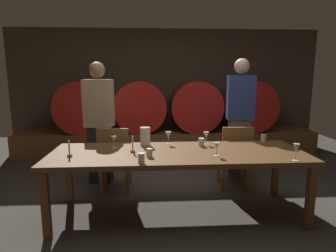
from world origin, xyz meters
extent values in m
plane|color=#3F3A33|center=(0.00, 0.00, 0.00)|extent=(8.22, 8.22, 0.00)
cube|color=#473A2D|center=(0.00, 2.97, 1.23)|extent=(6.33, 0.24, 2.46)
cube|color=brown|center=(0.00, 2.42, 0.23)|extent=(5.69, 0.90, 0.46)
cylinder|color=brown|center=(-1.59, 2.42, 0.94)|extent=(0.96, 0.77, 0.96)
cylinder|color=#B21C16|center=(-1.59, 2.02, 0.94)|extent=(0.97, 0.03, 0.97)
cylinder|color=#B21C16|center=(-1.59, 2.82, 0.94)|extent=(0.97, 0.03, 0.97)
cylinder|color=#2D2D33|center=(-1.59, 2.42, 0.94)|extent=(0.96, 0.04, 0.96)
cylinder|color=brown|center=(-0.51, 2.42, 0.94)|extent=(0.96, 0.77, 0.96)
cylinder|color=#B21C16|center=(-0.51, 2.02, 0.94)|extent=(0.97, 0.03, 0.97)
cylinder|color=#B21C16|center=(-0.51, 2.82, 0.94)|extent=(0.97, 0.03, 0.97)
cylinder|color=#2D2D33|center=(-0.51, 2.42, 0.94)|extent=(0.96, 0.04, 0.96)
cylinder|color=#513319|center=(0.55, 2.42, 0.94)|extent=(0.96, 0.77, 0.96)
cylinder|color=#B21C16|center=(0.55, 2.02, 0.94)|extent=(0.97, 0.03, 0.97)
cylinder|color=#B21C16|center=(0.55, 2.82, 0.94)|extent=(0.97, 0.03, 0.97)
cylinder|color=#2D2D33|center=(0.55, 2.42, 0.94)|extent=(0.96, 0.04, 0.96)
cylinder|color=#513319|center=(1.60, 2.42, 0.94)|extent=(0.96, 0.77, 0.96)
cylinder|color=#B21C16|center=(1.60, 2.02, 0.94)|extent=(0.97, 0.03, 0.97)
cylinder|color=#B21C16|center=(1.60, 2.82, 0.94)|extent=(0.97, 0.03, 0.97)
cylinder|color=#2D2D33|center=(1.60, 2.42, 0.94)|extent=(0.96, 0.04, 0.96)
cube|color=brown|center=(-0.03, -0.14, 0.70)|extent=(2.74, 0.92, 0.05)
cube|color=brown|center=(-1.31, -0.55, 0.34)|extent=(0.07, 0.07, 0.68)
cube|color=brown|center=(1.26, -0.55, 0.34)|extent=(0.07, 0.07, 0.68)
cube|color=brown|center=(-1.31, 0.26, 0.34)|extent=(0.07, 0.07, 0.68)
cube|color=brown|center=(1.26, 0.26, 0.34)|extent=(0.07, 0.07, 0.68)
cube|color=brown|center=(-0.80, 0.62, 0.44)|extent=(0.41, 0.41, 0.04)
cube|color=brown|center=(-0.80, 0.44, 0.67)|extent=(0.40, 0.05, 0.42)
cube|color=brown|center=(-0.62, 0.78, 0.21)|extent=(0.04, 0.04, 0.42)
cube|color=brown|center=(-0.96, 0.79, 0.21)|extent=(0.04, 0.04, 0.42)
cube|color=brown|center=(-0.63, 0.44, 0.21)|extent=(0.04, 0.04, 0.42)
cube|color=brown|center=(-0.97, 0.45, 0.21)|extent=(0.04, 0.04, 0.42)
cube|color=brown|center=(0.82, 0.61, 0.44)|extent=(0.42, 0.42, 0.04)
cube|color=brown|center=(0.81, 0.43, 0.67)|extent=(0.40, 0.07, 0.42)
cube|color=brown|center=(1.00, 0.77, 0.21)|extent=(0.05, 0.05, 0.42)
cube|color=brown|center=(0.66, 0.79, 0.21)|extent=(0.05, 0.05, 0.42)
cube|color=brown|center=(0.98, 0.43, 0.21)|extent=(0.05, 0.05, 0.42)
cube|color=brown|center=(0.64, 0.45, 0.21)|extent=(0.05, 0.05, 0.42)
cube|color=black|center=(-1.04, 0.90, 0.41)|extent=(0.33, 0.25, 0.83)
cube|color=tan|center=(-1.04, 0.90, 1.15)|extent=(0.42, 0.31, 0.66)
sphere|color=#8C664C|center=(-1.04, 0.90, 1.61)|extent=(0.22, 0.22, 0.22)
cube|color=brown|center=(0.99, 0.96, 0.45)|extent=(0.32, 0.24, 0.90)
cube|color=navy|center=(0.99, 0.96, 1.22)|extent=(0.41, 0.29, 0.64)
sphere|color=#D8A884|center=(0.99, 0.96, 1.67)|extent=(0.22, 0.22, 0.22)
cylinder|color=olive|center=(-1.15, -0.26, 0.74)|extent=(0.05, 0.05, 0.02)
cylinder|color=#EDE5CC|center=(-1.15, -0.26, 0.82)|extent=(0.02, 0.02, 0.14)
cone|color=yellow|center=(-1.15, -0.26, 0.90)|extent=(0.01, 0.01, 0.02)
cylinder|color=olive|center=(-0.51, -0.13, 0.74)|extent=(0.05, 0.05, 0.02)
cylinder|color=#EDE5CC|center=(-0.51, -0.13, 0.83)|extent=(0.02, 0.02, 0.15)
cone|color=yellow|center=(-0.51, -0.13, 0.92)|extent=(0.01, 0.01, 0.02)
cylinder|color=white|center=(-0.38, 0.17, 0.83)|extent=(0.12, 0.12, 0.21)
cylinder|color=silver|center=(-0.74, 0.07, 0.73)|extent=(0.06, 0.06, 0.00)
cylinder|color=silver|center=(-0.74, 0.07, 0.76)|extent=(0.01, 0.01, 0.06)
cone|color=silver|center=(-0.74, 0.07, 0.83)|extent=(0.07, 0.07, 0.07)
cylinder|color=silver|center=(-0.11, 0.20, 0.73)|extent=(0.06, 0.06, 0.00)
cylinder|color=silver|center=(-0.11, 0.20, 0.76)|extent=(0.01, 0.01, 0.07)
cone|color=silver|center=(-0.11, 0.20, 0.84)|extent=(0.07, 0.07, 0.08)
cylinder|color=silver|center=(0.34, 0.16, 0.73)|extent=(0.06, 0.06, 0.00)
cylinder|color=silver|center=(0.34, 0.16, 0.77)|extent=(0.01, 0.01, 0.08)
cone|color=silver|center=(0.34, 0.16, 0.84)|extent=(0.07, 0.07, 0.07)
cylinder|color=white|center=(0.35, -0.33, 0.73)|extent=(0.06, 0.06, 0.00)
cylinder|color=white|center=(0.35, -0.33, 0.76)|extent=(0.01, 0.01, 0.06)
cone|color=white|center=(0.35, -0.33, 0.83)|extent=(0.06, 0.06, 0.07)
cylinder|color=silver|center=(1.08, -0.54, 0.73)|extent=(0.06, 0.06, 0.00)
cylinder|color=silver|center=(1.08, -0.54, 0.77)|extent=(0.01, 0.01, 0.08)
cone|color=silver|center=(1.08, -0.54, 0.86)|extent=(0.06, 0.06, 0.08)
cylinder|color=white|center=(-0.41, -0.53, 0.78)|extent=(0.06, 0.06, 0.10)
cylinder|color=beige|center=(-0.33, -0.32, 0.77)|extent=(0.06, 0.06, 0.09)
cylinder|color=white|center=(0.27, 0.09, 0.77)|extent=(0.07, 0.07, 0.09)
cylinder|color=beige|center=(1.07, 0.24, 0.78)|extent=(0.07, 0.07, 0.10)
camera|label=1|loc=(-0.32, -3.13, 1.55)|focal=30.61mm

